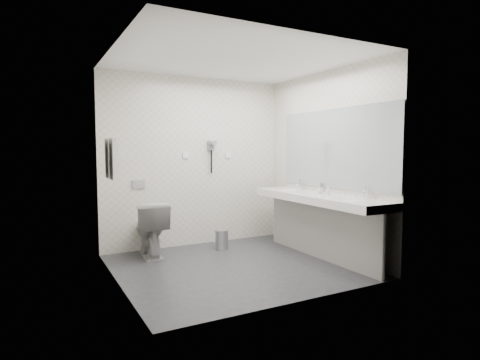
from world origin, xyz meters
TOP-DOWN VIEW (x-y plane):
  - floor at (0.00, 0.00)m, footprint 2.80×2.80m
  - ceiling at (0.00, 0.00)m, footprint 2.80×2.80m
  - wall_back at (0.00, 1.30)m, footprint 2.80×0.00m
  - wall_front at (0.00, -1.30)m, footprint 2.80×0.00m
  - wall_left at (-1.40, 0.00)m, footprint 0.00×2.60m
  - wall_right at (1.40, 0.00)m, footprint 0.00×2.60m
  - vanity_counter at (1.12, -0.20)m, footprint 0.55×2.20m
  - vanity_panel at (1.15, -0.20)m, footprint 0.03×2.15m
  - vanity_post_near at (1.18, -1.24)m, footprint 0.06×0.06m
  - vanity_post_far at (1.18, 0.84)m, footprint 0.06×0.06m
  - mirror at (1.39, -0.20)m, footprint 0.02×2.20m
  - basin_near at (1.12, -0.85)m, footprint 0.40×0.31m
  - basin_far at (1.12, 0.45)m, footprint 0.40×0.31m
  - faucet_near at (1.32, -0.85)m, footprint 0.04×0.04m
  - faucet_far at (1.32, 0.45)m, footprint 0.04×0.04m
  - soap_bottle_a at (1.25, -0.22)m, footprint 0.06×0.06m
  - soap_bottle_b at (1.23, -0.10)m, footprint 0.09×0.09m
  - soap_bottle_c at (1.22, -0.28)m, footprint 0.05×0.05m
  - glass_left at (1.36, 0.00)m, footprint 0.07×0.07m
  - toilet at (-0.79, 0.96)m, footprint 0.48×0.77m
  - flush_plate at (-0.85, 1.29)m, footprint 0.18×0.02m
  - pedal_bin at (0.21, 0.82)m, footprint 0.24×0.24m
  - bin_lid at (0.21, 0.82)m, footprint 0.19×0.19m
  - towel_rail at (-1.35, 0.55)m, footprint 0.02×0.62m
  - towel_near at (-1.34, 0.41)m, footprint 0.07×0.24m
  - towel_far at (-1.34, 0.69)m, footprint 0.07×0.24m
  - dryer_cradle at (0.25, 1.27)m, footprint 0.10×0.04m
  - dryer_barrel at (0.25, 1.20)m, footprint 0.08×0.14m
  - dryer_cord at (0.25, 1.26)m, footprint 0.02×0.02m
  - switch_plate_a at (-0.15, 1.29)m, footprint 0.09×0.02m
  - switch_plate_b at (0.55, 1.29)m, footprint 0.09×0.02m

SIDE VIEW (x-z plane):
  - floor at x=0.00m, z-range 0.00..0.00m
  - pedal_bin at x=0.21m, z-range 0.00..0.27m
  - bin_lid at x=0.21m, z-range 0.27..0.28m
  - toilet at x=-0.79m, z-range 0.00..0.74m
  - vanity_panel at x=1.15m, z-range 0.00..0.75m
  - vanity_post_near at x=1.18m, z-range 0.00..0.75m
  - vanity_post_far at x=1.18m, z-range 0.00..0.75m
  - vanity_counter at x=1.12m, z-range 0.75..0.85m
  - basin_near at x=1.12m, z-range 0.81..0.86m
  - basin_far at x=1.12m, z-range 0.81..0.86m
  - soap_bottle_b at x=1.23m, z-range 0.85..0.93m
  - soap_bottle_a at x=1.25m, z-range 0.85..0.94m
  - soap_bottle_c at x=1.22m, z-range 0.85..0.96m
  - glass_left at x=1.36m, z-range 0.85..0.97m
  - faucet_near at x=1.32m, z-range 0.85..1.00m
  - faucet_far at x=1.32m, z-range 0.85..1.00m
  - flush_plate at x=-0.85m, z-range 0.89..1.01m
  - wall_back at x=0.00m, z-range -0.15..2.65m
  - wall_front at x=0.00m, z-range -0.15..2.65m
  - wall_left at x=-1.40m, z-range -0.05..2.55m
  - wall_right at x=1.40m, z-range -0.05..2.55m
  - dryer_cord at x=0.25m, z-range 1.07..1.43m
  - towel_near at x=-1.34m, z-range 1.09..1.57m
  - towel_far at x=-1.34m, z-range 1.09..1.57m
  - switch_plate_a at x=-0.15m, z-range 1.31..1.40m
  - switch_plate_b at x=0.55m, z-range 1.31..1.40m
  - mirror at x=1.39m, z-range 0.92..1.98m
  - dryer_cradle at x=0.25m, z-range 1.43..1.57m
  - dryer_barrel at x=0.25m, z-range 1.49..1.57m
  - towel_rail at x=-1.35m, z-range 1.54..1.56m
  - ceiling at x=0.00m, z-range 2.50..2.50m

